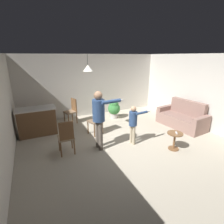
{
  "coord_description": "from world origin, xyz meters",
  "views": [
    {
      "loc": [
        -2.49,
        -4.19,
        2.62
      ],
      "look_at": [
        -0.37,
        0.29,
        1.0
      ],
      "focal_mm": 27.59,
      "sensor_mm": 36.0,
      "label": 1
    }
  ],
  "objects": [
    {
      "name": "dining_chair_centre_back",
      "position": [
        -1.8,
        0.17,
        0.55
      ],
      "size": [
        0.43,
        0.43,
        1.0
      ],
      "rotation": [
        0.0,
        0.0,
        6.25
      ],
      "color": "brown",
      "rests_on": "ground"
    },
    {
      "name": "spare_remote_on_table",
      "position": [
        1.07,
        -0.95,
        0.54
      ],
      "size": [
        0.1,
        0.13,
        0.04
      ],
      "primitive_type": "cube",
      "rotation": [
        0.0,
        0.0,
        2.6
      ],
      "color": "white",
      "rests_on": "side_table_by_couch"
    },
    {
      "name": "kitchen_counter",
      "position": [
        -2.45,
        1.91,
        0.48
      ],
      "size": [
        1.26,
        0.66,
        0.95
      ],
      "color": "brown",
      "rests_on": "ground"
    },
    {
      "name": "side_table_by_couch",
      "position": [
        1.07,
        -0.91,
        0.33
      ],
      "size": [
        0.44,
        0.44,
        0.52
      ],
      "color": "brown",
      "rests_on": "ground"
    },
    {
      "name": "dining_chair_by_counter",
      "position": [
        -0.57,
        1.1,
        0.55
      ],
      "size": [
        0.53,
        0.53,
        1.0
      ],
      "rotation": [
        0.0,
        0.0,
        1.9
      ],
      "color": "brown",
      "rests_on": "ground"
    },
    {
      "name": "dining_chair_near_wall",
      "position": [
        -1.13,
        2.48,
        0.55
      ],
      "size": [
        0.52,
        0.52,
        1.0
      ],
      "rotation": [
        0.0,
        0.0,
        1.85
      ],
      "color": "brown",
      "rests_on": "ground"
    },
    {
      "name": "potted_plant_corner",
      "position": [
        0.66,
        2.24,
        0.45
      ],
      "size": [
        0.54,
        0.54,
        0.82
      ],
      "color": "#B7B2AD",
      "rests_on": "ground"
    },
    {
      "name": "couch_floral",
      "position": [
        2.62,
        0.27,
        0.33
      ],
      "size": [
        1.02,
        1.88,
        1.0
      ],
      "rotation": [
        0.0,
        0.0,
        1.67
      ],
      "color": "#8C6B60",
      "rests_on": "ground"
    },
    {
      "name": "person_adult",
      "position": [
        -0.87,
        0.07,
        1.07
      ],
      "size": [
        0.87,
        0.5,
        1.72
      ],
      "rotation": [
        0.0,
        0.0,
        -1.45
      ],
      "color": "#60564C",
      "rests_on": "ground"
    },
    {
      "name": "wall_back",
      "position": [
        0.0,
        3.2,
        1.35
      ],
      "size": [
        6.4,
        0.1,
        2.7
      ],
      "primitive_type": "cube",
      "color": "beige",
      "rests_on": "ground"
    },
    {
      "name": "ceiling_light_pendant",
      "position": [
        -0.77,
        1.23,
        2.25
      ],
      "size": [
        0.32,
        0.32,
        0.55
      ],
      "color": "silver"
    },
    {
      "name": "person_child",
      "position": [
        0.16,
        -0.1,
        0.76
      ],
      "size": [
        0.64,
        0.35,
        1.22
      ],
      "rotation": [
        0.0,
        0.0,
        -1.46
      ],
      "color": "tan",
      "rests_on": "ground"
    },
    {
      "name": "wall_right",
      "position": [
        3.2,
        0.0,
        1.35
      ],
      "size": [
        0.1,
        6.4,
        2.7
      ],
      "primitive_type": "cube",
      "color": "beige",
      "rests_on": "ground"
    },
    {
      "name": "ground",
      "position": [
        0.0,
        0.0,
        0.0
      ],
      "size": [
        7.68,
        7.68,
        0.0
      ],
      "primitive_type": "plane",
      "color": "#B2A893"
    }
  ]
}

